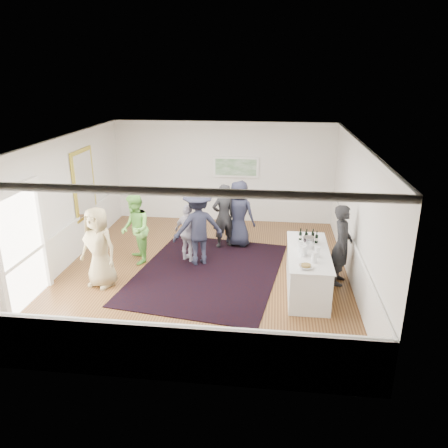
# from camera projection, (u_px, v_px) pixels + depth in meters

# --- Properties ---
(floor) EXTENTS (8.00, 8.00, 0.00)m
(floor) POSITION_uv_depth(u_px,v_px,m) (204.00, 272.00, 10.72)
(floor) COLOR brown
(floor) RESTS_ON ground
(ceiling) EXTENTS (7.00, 8.00, 0.02)m
(ceiling) POSITION_uv_depth(u_px,v_px,m) (202.00, 141.00, 9.65)
(ceiling) COLOR white
(ceiling) RESTS_ON wall_back
(wall_left) EXTENTS (0.02, 8.00, 3.20)m
(wall_left) POSITION_uv_depth(u_px,v_px,m) (61.00, 205.00, 10.57)
(wall_left) COLOR white
(wall_left) RESTS_ON floor
(wall_right) EXTENTS (0.02, 8.00, 3.20)m
(wall_right) POSITION_uv_depth(u_px,v_px,m) (357.00, 215.00, 9.80)
(wall_right) COLOR white
(wall_right) RESTS_ON floor
(wall_back) EXTENTS (7.00, 0.02, 3.20)m
(wall_back) POSITION_uv_depth(u_px,v_px,m) (223.00, 172.00, 13.92)
(wall_back) COLOR white
(wall_back) RESTS_ON floor
(wall_front) EXTENTS (7.00, 0.02, 3.20)m
(wall_front) POSITION_uv_depth(u_px,v_px,m) (159.00, 292.00, 6.44)
(wall_front) COLOR white
(wall_front) RESTS_ON floor
(wainscoting) EXTENTS (7.00, 8.00, 1.00)m
(wainscoting) POSITION_uv_depth(u_px,v_px,m) (204.00, 253.00, 10.55)
(wainscoting) COLOR white
(wainscoting) RESTS_ON floor
(mirror) EXTENTS (0.05, 1.25, 1.85)m
(mirror) POSITION_uv_depth(u_px,v_px,m) (84.00, 184.00, 11.71)
(mirror) COLOR gold
(mirror) RESTS_ON wall_left
(doorway) EXTENTS (0.10, 1.78, 2.56)m
(doorway) POSITION_uv_depth(u_px,v_px,m) (21.00, 241.00, 8.85)
(doorway) COLOR white
(doorway) RESTS_ON wall_left
(landscape_painting) EXTENTS (1.44, 0.06, 0.66)m
(landscape_painting) POSITION_uv_depth(u_px,v_px,m) (236.00, 167.00, 13.77)
(landscape_painting) COLOR white
(landscape_painting) RESTS_ON wall_back
(area_rug) EXTENTS (3.89, 4.76, 0.02)m
(area_rug) POSITION_uv_depth(u_px,v_px,m) (208.00, 272.00, 10.68)
(area_rug) COLOR black
(area_rug) RESTS_ON floor
(serving_table) EXTENTS (0.90, 2.37, 0.96)m
(serving_table) POSITION_uv_depth(u_px,v_px,m) (307.00, 271.00, 9.69)
(serving_table) COLOR silver
(serving_table) RESTS_ON floor
(bartender) EXTENTS (0.59, 0.77, 1.88)m
(bartender) POSITION_uv_depth(u_px,v_px,m) (342.00, 245.00, 9.89)
(bartender) COLOR black
(bartender) RESTS_ON floor
(guest_tan) EXTENTS (1.05, 0.85, 1.87)m
(guest_tan) POSITION_uv_depth(u_px,v_px,m) (99.00, 247.00, 9.77)
(guest_tan) COLOR tan
(guest_tan) RESTS_ON floor
(guest_green) EXTENTS (0.99, 1.08, 1.80)m
(guest_green) POSITION_uv_depth(u_px,v_px,m) (135.00, 229.00, 10.99)
(guest_green) COLOR #6FC14D
(guest_green) RESTS_ON floor
(guest_lilac) EXTENTS (0.95, 0.78, 1.52)m
(guest_lilac) POSITION_uv_depth(u_px,v_px,m) (188.00, 233.00, 11.11)
(guest_lilac) COLOR silver
(guest_lilac) RESTS_ON floor
(guest_dark_a) EXTENTS (1.48, 1.20, 1.99)m
(guest_dark_a) POSITION_uv_depth(u_px,v_px,m) (198.00, 227.00, 10.88)
(guest_dark_a) COLOR #1C1E2F
(guest_dark_a) RESTS_ON floor
(guest_dark_b) EXTENTS (0.79, 0.71, 1.80)m
(guest_dark_b) POSITION_uv_depth(u_px,v_px,m) (223.00, 216.00, 11.94)
(guest_dark_b) COLOR black
(guest_dark_b) RESTS_ON floor
(guest_navy) EXTENTS (1.07, 0.90, 1.86)m
(guest_navy) POSITION_uv_depth(u_px,v_px,m) (239.00, 214.00, 12.05)
(guest_navy) COLOR #1C1E2F
(guest_navy) RESTS_ON floor
(wine_bottles) EXTENTS (0.43, 0.25, 0.31)m
(wine_bottles) POSITION_uv_depth(u_px,v_px,m) (309.00, 236.00, 9.96)
(wine_bottles) COLOR black
(wine_bottles) RESTS_ON serving_table
(juice_pitchers) EXTENTS (0.45, 0.69, 0.24)m
(juice_pitchers) POSITION_uv_depth(u_px,v_px,m) (308.00, 251.00, 9.22)
(juice_pitchers) COLOR #73C145
(juice_pitchers) RESTS_ON serving_table
(ice_bucket) EXTENTS (0.26, 0.26, 0.25)m
(ice_bucket) POSITION_uv_depth(u_px,v_px,m) (308.00, 243.00, 9.66)
(ice_bucket) COLOR silver
(ice_bucket) RESTS_ON serving_table
(nut_bowl) EXTENTS (0.29, 0.29, 0.07)m
(nut_bowl) POSITION_uv_depth(u_px,v_px,m) (306.00, 266.00, 8.69)
(nut_bowl) COLOR white
(nut_bowl) RESTS_ON serving_table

